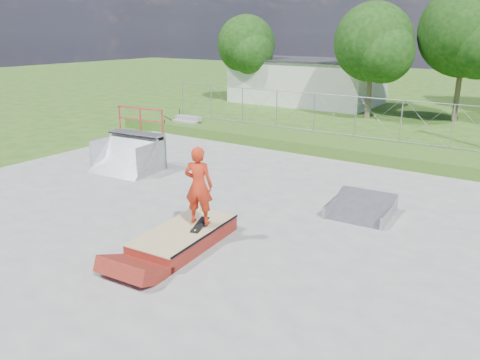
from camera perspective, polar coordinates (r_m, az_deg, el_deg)
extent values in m
plane|color=#2C5618|center=(12.87, -3.34, -5.31)|extent=(120.00, 120.00, 0.00)
cube|color=gray|center=(12.86, -3.34, -5.23)|extent=(20.00, 16.00, 0.04)
cube|color=#2C5618|center=(20.78, 12.68, 4.00)|extent=(24.00, 3.00, 0.50)
cube|color=maroon|center=(11.62, -6.79, -6.99)|extent=(1.54, 2.90, 0.39)
cube|color=tan|center=(11.53, -6.83, -6.04)|extent=(1.57, 2.92, 0.03)
cube|color=black|center=(11.60, -4.93, -5.51)|extent=(0.43, 0.82, 0.13)
imported|color=red|center=(11.26, -5.06, -1.03)|extent=(0.81, 0.66, 1.91)
cube|color=silver|center=(35.07, 8.16, 11.78)|extent=(10.00, 6.00, 3.00)
cylinder|color=brown|center=(29.15, 15.39, 9.61)|extent=(0.30, 0.30, 2.45)
sphere|color=black|center=(28.91, 15.92, 15.86)|extent=(4.48, 4.48, 4.48)
sphere|color=black|center=(28.14, 17.11, 14.58)|extent=(3.36, 3.36, 3.36)
cylinder|color=brown|center=(29.99, 24.92, 9.16)|extent=(0.30, 0.30, 2.80)
sphere|color=black|center=(29.77, 25.86, 16.07)|extent=(5.12, 5.12, 5.12)
cylinder|color=brown|center=(35.33, 0.73, 11.40)|extent=(0.30, 0.30, 2.27)
sphere|color=black|center=(35.13, 0.75, 16.20)|extent=(4.16, 4.16, 4.16)
sphere|color=black|center=(34.29, 1.38, 15.29)|extent=(3.12, 3.12, 3.12)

